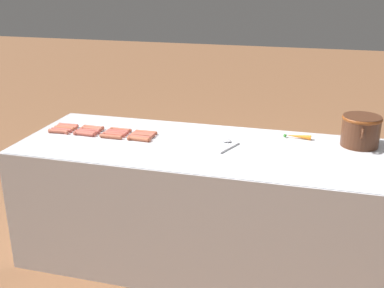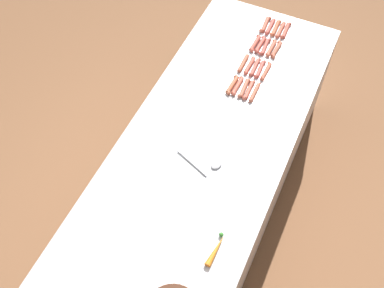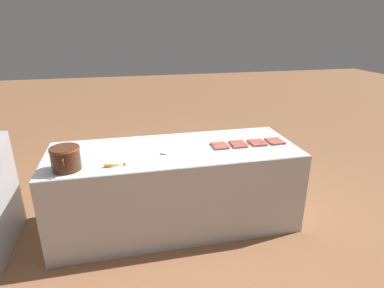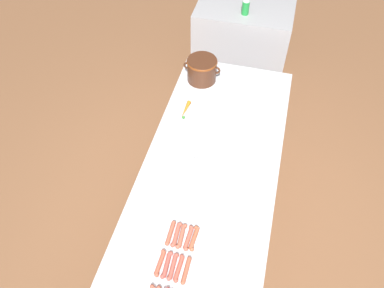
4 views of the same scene
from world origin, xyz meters
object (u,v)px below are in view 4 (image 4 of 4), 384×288
(hot_dog_3, at_px, (170,233))
(soda_can, at_px, (246,8))
(hot_dog_2, at_px, (160,263))
(hot_dog_11, at_px, (182,236))
(back_cabinet, at_px, (241,47))
(hot_dog_14, at_px, (179,268))
(hot_dog_7, at_px, (176,234))
(hot_dog_18, at_px, (186,270))
(hot_dog_15, at_px, (188,238))
(hot_dog_19, at_px, (194,238))
(carrot, at_px, (185,110))
(bean_pot, at_px, (202,69))
(hot_dog_10, at_px, (173,267))
(hot_dog_6, at_px, (167,265))
(serving_spoon, at_px, (201,160))

(hot_dog_3, xyz_separation_m, soda_can, (0.07, 2.16, 0.22))
(hot_dog_2, height_order, hot_dog_11, same)
(back_cabinet, xyz_separation_m, hot_dog_2, (-0.06, -2.54, 0.34))
(hot_dog_14, bearing_deg, soda_can, 90.89)
(back_cabinet, bearing_deg, hot_dog_3, -91.37)
(back_cabinet, relative_size, hot_dog_2, 6.08)
(hot_dog_7, bearing_deg, hot_dog_18, -60.11)
(soda_can, bearing_deg, hot_dog_18, -88.08)
(hot_dog_15, distance_m, hot_dog_19, 0.03)
(hot_dog_7, distance_m, carrot, 1.03)
(hot_dog_15, bearing_deg, hot_dog_2, -121.97)
(hot_dog_15, relative_size, bean_pot, 0.54)
(back_cabinet, xyz_separation_m, soda_can, (0.01, -0.19, 0.56))
(back_cabinet, height_order, hot_dog_15, back_cabinet)
(bean_pot, height_order, soda_can, soda_can)
(hot_dog_11, height_order, hot_dog_15, same)
(hot_dog_15, distance_m, carrot, 1.05)
(hot_dog_10, xyz_separation_m, carrot, (-0.25, 1.20, 0.00))
(hot_dog_18, distance_m, carrot, 1.24)
(hot_dog_7, bearing_deg, hot_dog_2, -102.46)
(hot_dog_18, bearing_deg, hot_dog_15, 101.08)
(carrot, bearing_deg, hot_dog_14, -76.65)
(hot_dog_14, bearing_deg, hot_dog_3, 118.62)
(hot_dog_19, xyz_separation_m, carrot, (-0.32, 1.00, 0.00))
(hot_dog_10, relative_size, hot_dog_18, 1.00)
(hot_dog_3, distance_m, soda_can, 2.17)
(hot_dog_10, height_order, hot_dog_18, same)
(hot_dog_10, height_order, hot_dog_11, same)
(bean_pot, bearing_deg, hot_dog_6, -83.54)
(hot_dog_19, bearing_deg, hot_dog_11, -176.07)
(hot_dog_2, bearing_deg, bean_pot, 95.05)
(hot_dog_19, bearing_deg, hot_dog_3, -179.26)
(hot_dog_3, xyz_separation_m, serving_spoon, (0.05, 0.58, -0.01))
(hot_dog_6, relative_size, carrot, 0.90)
(back_cabinet, xyz_separation_m, bean_pot, (-0.20, -0.96, 0.44))
(hot_dog_3, relative_size, hot_dog_7, 1.00)
(hot_dog_15, xyz_separation_m, carrot, (-0.29, 1.01, 0.00))
(hot_dog_2, distance_m, hot_dog_19, 0.24)
(hot_dog_2, relative_size, serving_spoon, 0.62)
(back_cabinet, height_order, hot_dog_19, back_cabinet)
(hot_dog_3, height_order, hot_dog_10, same)
(hot_dog_6, distance_m, hot_dog_10, 0.04)
(carrot, bearing_deg, serving_spoon, -61.92)
(carrot, bearing_deg, hot_dog_7, -77.89)
(hot_dog_10, bearing_deg, hot_dog_14, -1.22)
(serving_spoon, bearing_deg, hot_dog_15, -83.94)
(hot_dog_2, height_order, soda_can, soda_can)
(hot_dog_7, height_order, hot_dog_11, same)
(hot_dog_3, bearing_deg, hot_dog_10, -69.95)
(hot_dog_18, xyz_separation_m, serving_spoon, (-0.10, 0.77, -0.01))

